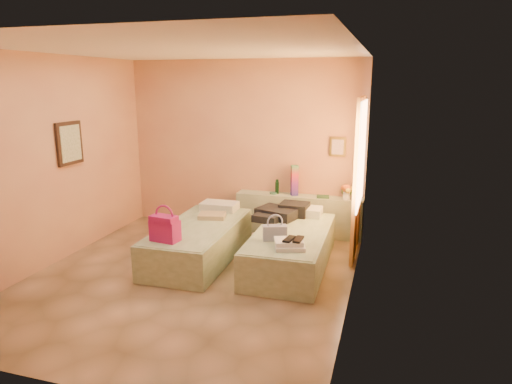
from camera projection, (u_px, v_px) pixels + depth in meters
ground at (190, 278)px, 5.83m from camera, size 4.50×4.50×0.00m
room_walls at (219, 134)px, 5.88m from camera, size 4.02×4.51×2.81m
headboard_ledge at (299, 215)px, 7.43m from camera, size 2.05×0.30×0.65m
bed_left at (199, 242)px, 6.40m from camera, size 0.93×2.01×0.50m
bed_right at (291, 249)px, 6.13m from camera, size 0.93×2.01×0.50m
water_bottle at (277, 187)px, 7.46m from camera, size 0.07×0.07×0.23m
rainbow_box at (295, 180)px, 7.33m from camera, size 0.14×0.14×0.49m
small_dish at (273, 193)px, 7.46m from camera, size 0.15×0.15×0.03m
green_book at (323, 197)px, 7.23m from camera, size 0.21×0.17×0.03m
flower_vase at (347, 191)px, 7.09m from camera, size 0.22×0.22×0.28m
magenta_handbag at (165, 228)px, 5.67m from camera, size 0.38×0.25×0.33m
khaki_garment at (212, 216)px, 6.66m from camera, size 0.44×0.38×0.06m
clothes_pile at (281, 212)px, 6.64m from camera, size 0.70×0.70×0.18m
blue_handbag at (275, 233)px, 5.71m from camera, size 0.32×0.22×0.19m
towel_stack at (290, 244)px, 5.44m from camera, size 0.42×0.39×0.10m
sandal_pair at (294, 239)px, 5.42m from camera, size 0.21×0.26×0.02m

